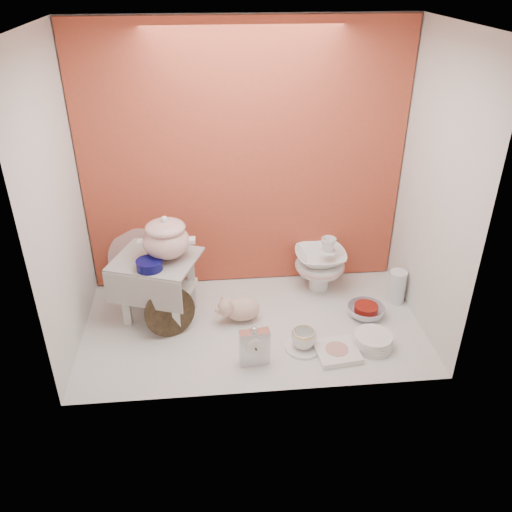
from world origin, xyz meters
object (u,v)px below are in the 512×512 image
(soup_tureen, at_px, (166,237))
(gold_rim_teacup, at_px, (304,339))
(step_stool, at_px, (159,287))
(porcelain_tower, at_px, (320,263))
(blue_white_vase, at_px, (168,283))
(dinner_plate_stack, at_px, (373,341))
(crystal_bowl, at_px, (366,311))
(floral_platter, at_px, (141,260))
(plush_pig, at_px, (242,309))
(mantel_clock, at_px, (254,346))

(soup_tureen, height_order, gold_rim_teacup, soup_tureen)
(step_stool, xyz_separation_m, porcelain_tower, (0.92, 0.19, -0.01))
(porcelain_tower, bearing_deg, blue_white_vase, -176.01)
(dinner_plate_stack, relative_size, crystal_bowl, 1.02)
(floral_platter, height_order, porcelain_tower, floral_platter)
(soup_tureen, height_order, plush_pig, soup_tureen)
(mantel_clock, height_order, plush_pig, mantel_clock)
(mantel_clock, bearing_deg, plush_pig, 89.42)
(floral_platter, xyz_separation_m, porcelain_tower, (1.05, -0.11, -0.02))
(floral_platter, relative_size, gold_rim_teacup, 3.10)
(floral_platter, height_order, blue_white_vase, floral_platter)
(floral_platter, relative_size, blue_white_vase, 1.57)
(soup_tureen, xyz_separation_m, dinner_plate_stack, (1.02, -0.38, -0.45))
(step_stool, xyz_separation_m, soup_tureen, (0.06, -0.00, 0.30))
(floral_platter, bearing_deg, gold_rim_teacup, -37.70)
(floral_platter, distance_m, porcelain_tower, 1.05)
(step_stool, height_order, soup_tureen, soup_tureen)
(crystal_bowl, bearing_deg, dinner_plate_stack, -98.10)
(soup_tureen, height_order, floral_platter, soup_tureen)
(step_stool, bearing_deg, porcelain_tower, 31.72)
(floral_platter, bearing_deg, mantel_clock, -51.36)
(blue_white_vase, bearing_deg, step_stool, -107.37)
(step_stool, distance_m, plush_pig, 0.47)
(dinner_plate_stack, bearing_deg, blue_white_vase, 153.97)
(porcelain_tower, bearing_deg, floral_platter, 174.13)
(plush_pig, bearing_deg, crystal_bowl, 4.36)
(step_stool, bearing_deg, blue_white_vase, 92.76)
(plush_pig, distance_m, gold_rim_teacup, 0.40)
(blue_white_vase, relative_size, crystal_bowl, 1.19)
(floral_platter, xyz_separation_m, dinner_plate_stack, (1.21, -0.68, -0.15))
(step_stool, xyz_separation_m, crystal_bowl, (1.12, -0.12, -0.15))
(plush_pig, relative_size, porcelain_tower, 0.73)
(blue_white_vase, relative_size, gold_rim_teacup, 1.97)
(soup_tureen, distance_m, plush_pig, 0.57)
(floral_platter, distance_m, plush_pig, 0.69)
(step_stool, height_order, dinner_plate_stack, step_stool)
(soup_tureen, distance_m, porcelain_tower, 0.93)
(floral_platter, distance_m, crystal_bowl, 1.32)
(crystal_bowl, distance_m, porcelain_tower, 0.40)
(dinner_plate_stack, bearing_deg, plush_pig, 155.47)
(gold_rim_teacup, bearing_deg, plush_pig, 136.59)
(dinner_plate_stack, bearing_deg, mantel_clock, -173.71)
(dinner_plate_stack, distance_m, porcelain_tower, 0.61)
(floral_platter, distance_m, dinner_plate_stack, 1.40)
(crystal_bowl, xyz_separation_m, porcelain_tower, (-0.20, 0.31, 0.14))
(blue_white_vase, height_order, plush_pig, blue_white_vase)
(floral_platter, height_order, crystal_bowl, floral_platter)
(step_stool, distance_m, mantel_clock, 0.66)
(soup_tureen, relative_size, mantel_clock, 1.32)
(plush_pig, height_order, porcelain_tower, porcelain_tower)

